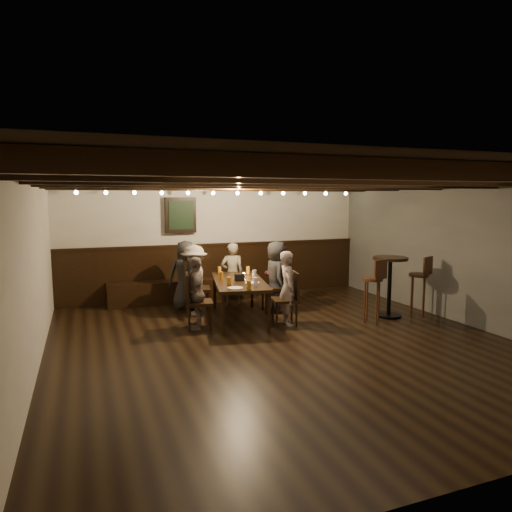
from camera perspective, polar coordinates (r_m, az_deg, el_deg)
name	(u,v)px	position (r m, az deg, el deg)	size (l,w,h in m)	color
room	(222,254)	(8.45, -4.31, 0.30)	(7.00, 7.00, 7.00)	black
dining_table	(239,284)	(7.85, -2.13, -3.46)	(1.18, 1.97, 0.69)	black
chair_left_near	(196,298)	(8.30, -7.47, -5.25)	(0.53, 0.53, 0.99)	black
chair_left_far	(198,312)	(7.43, -7.22, -6.94)	(0.49, 0.49, 0.91)	black
chair_right_near	(275,296)	(8.47, 2.35, -5.04)	(0.51, 0.51, 0.94)	black
chair_right_far	(286,309)	(7.62, 3.72, -6.60)	(0.48, 0.48, 0.88)	black
person_bench_left	(186,275)	(8.67, -8.79, -2.36)	(0.64, 0.42, 1.31)	#262628
person_bench_centre	(232,274)	(8.88, -2.98, -2.30)	(0.45, 0.30, 1.24)	slate
person_bench_right	(279,275)	(8.88, 2.91, -2.43)	(0.58, 0.45, 1.20)	#4F1B28
person_left_near	(194,280)	(8.24, -7.71, -3.00)	(0.82, 0.47, 1.27)	gray
person_left_far	(196,293)	(7.36, -7.50, -4.61)	(0.69, 0.29, 1.17)	slate
person_right_near	(276,277)	(8.41, 2.57, -2.59)	(0.64, 0.42, 1.31)	black
person_right_far	(288,288)	(7.55, 3.97, -4.03)	(0.45, 0.30, 1.23)	gray
pint_a	(219,270)	(8.49, -4.60, -1.80)	(0.07, 0.07, 0.14)	#BF7219
pint_b	(248,270)	(8.50, -1.01, -1.76)	(0.07, 0.07, 0.14)	#BF7219
pint_c	(221,276)	(7.90, -4.39, -2.48)	(0.07, 0.07, 0.14)	#BF7219
pint_d	(254,274)	(8.07, -0.20, -2.25)	(0.07, 0.07, 0.14)	silver
pint_e	(229,281)	(7.36, -3.39, -3.18)	(0.07, 0.07, 0.14)	#BF7219
pint_f	(256,282)	(7.32, -0.03, -3.23)	(0.07, 0.07, 0.14)	silver
pint_g	(249,285)	(7.06, -0.91, -3.63)	(0.07, 0.07, 0.14)	#BF7219
plate_near	(235,288)	(7.14, -2.62, -4.02)	(0.24, 0.24, 0.01)	white
plate_far	(252,283)	(7.57, -0.49, -3.36)	(0.24, 0.24, 0.01)	white
condiment_caddy	(239,277)	(7.78, -2.09, -2.68)	(0.15, 0.10, 0.12)	black
candle	(244,276)	(8.15, -1.56, -2.48)	(0.05, 0.05, 0.05)	beige
high_top_table	(390,278)	(8.37, 16.38, -2.61)	(0.60, 0.60, 1.07)	black
bar_stool_left	(372,299)	(7.97, 14.33, -5.22)	(0.36, 0.38, 1.08)	#332210
bar_stool_right	(418,294)	(8.61, 19.61, -4.49)	(0.38, 0.39, 1.08)	#332210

